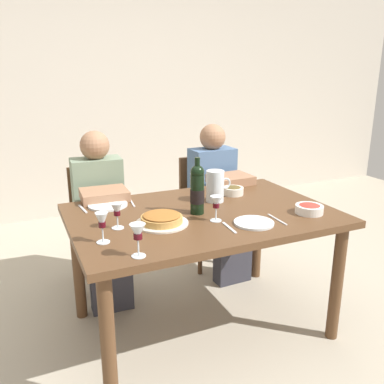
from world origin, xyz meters
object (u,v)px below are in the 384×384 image
object	(u,v)px
wine_bottle	(197,189)
olive_bowl	(233,190)
dining_table	(202,227)
wine_glass_centre	(102,222)
water_pitcher	(215,188)
dinner_plate_right_setting	(108,205)
wine_glass_right_diner	(216,204)
chair_left	(97,218)
diner_right	(219,196)
dinner_plate_left_setting	(254,223)
salad_bowl	(309,208)
wine_glass_spare	(138,233)
chair_right	(205,202)
baked_tart	(162,219)
wine_glass_left_diner	(117,211)
diner_left	(102,212)

from	to	relation	value
wine_bottle	olive_bowl	size ratio (longest dim) A/B	2.38
dining_table	wine_glass_centre	distance (m)	0.68
water_pitcher	dinner_plate_right_setting	distance (m)	0.67
wine_bottle	wine_glass_right_diner	bearing A→B (deg)	-75.05
chair_left	diner_right	distance (m)	0.94
dining_table	diner_right	distance (m)	0.79
water_pitcher	olive_bowl	distance (m)	0.20
dinner_plate_left_setting	wine_bottle	bearing A→B (deg)	126.41
water_pitcher	wine_glass_centre	distance (m)	0.86
diner_right	salad_bowl	bearing A→B (deg)	94.18
olive_bowl	salad_bowl	bearing A→B (deg)	-66.87
wine_glass_right_diner	diner_right	distance (m)	0.96
wine_bottle	wine_glass_spare	bearing A→B (deg)	-139.06
dining_table	chair_right	size ratio (longest dim) A/B	1.72
baked_tart	salad_bowl	bearing A→B (deg)	-12.34
wine_glass_spare	wine_glass_centre	bearing A→B (deg)	116.88
dining_table	salad_bowl	xyz separation A→B (m)	(0.55, -0.27, 0.12)
baked_tart	wine_glass_right_diner	bearing A→B (deg)	-14.32
olive_bowl	chair_left	distance (m)	1.06
wine_glass_centre	chair_left	xyz separation A→B (m)	(0.17, 1.08, -0.37)
chair_right	wine_glass_spare	bearing A→B (deg)	51.81
salad_bowl	chair_left	world-z (taller)	chair_left
water_pitcher	baked_tart	distance (m)	0.51
chair_left	dinner_plate_left_setting	bearing A→B (deg)	120.44
dining_table	wine_glass_left_diner	size ratio (longest dim) A/B	11.02
wine_bottle	baked_tart	bearing A→B (deg)	-161.76
wine_glass_right_diner	wine_glass_left_diner	bearing A→B (deg)	167.84
dining_table	wine_bottle	size ratio (longest dim) A/B	4.60
dinner_plate_left_setting	water_pitcher	bearing A→B (deg)	91.16
wine_bottle	wine_glass_left_diner	distance (m)	0.48
baked_tart	salad_bowl	xyz separation A→B (m)	(0.83, -0.18, 0.00)
dinner_plate_right_setting	chair_right	bearing A→B (deg)	30.84
dining_table	baked_tart	distance (m)	0.32
wine_glass_centre	wine_glass_right_diner	bearing A→B (deg)	3.83
dinner_plate_left_setting	chair_left	size ratio (longest dim) A/B	0.25
wine_glass_left_diner	dining_table	bearing A→B (deg)	5.43
wine_bottle	diner_left	xyz separation A→B (m)	(-0.42, 0.65, -0.29)
water_pitcher	wine_bottle	bearing A→B (deg)	-141.26
water_pitcher	dinner_plate_left_setting	bearing A→B (deg)	-88.84
dinner_plate_right_setting	chair_right	world-z (taller)	chair_right
wine_glass_right_diner	wine_glass_spare	bearing A→B (deg)	-153.44
baked_tart	salad_bowl	distance (m)	0.85
wine_glass_left_diner	wine_glass_right_diner	distance (m)	0.53
wine_glass_centre	dining_table	bearing A→B (deg)	18.01
wine_bottle	baked_tart	world-z (taller)	wine_bottle
water_pitcher	salad_bowl	size ratio (longest dim) A/B	1.24
water_pitcher	wine_glass_left_diner	distance (m)	0.70
wine_bottle	wine_glass_centre	size ratio (longest dim) A/B	2.18
wine_glass_centre	wine_bottle	bearing A→B (deg)	18.53
dining_table	baked_tart	bearing A→B (deg)	-162.87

